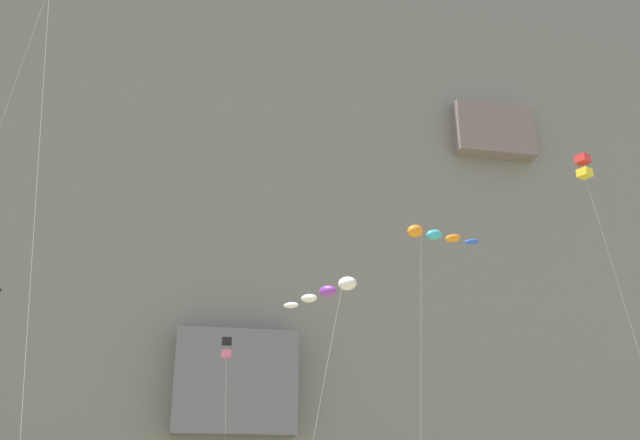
{
  "coord_description": "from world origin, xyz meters",
  "views": [
    {
      "loc": [
        -5.41,
        -13.26,
        2.32
      ],
      "look_at": [
        1.24,
        19.89,
        15.56
      ],
      "focal_mm": 40.07,
      "sensor_mm": 36.0,
      "label": 1
    }
  ],
  "objects_px": {
    "kite_box_near_cliff": "(584,167)",
    "kite_windsock_upper_mid": "(432,235)",
    "kite_box_low_center": "(227,348)",
    "kite_windsock_upper_right": "(329,291)"
  },
  "relations": [
    {
      "from": "kite_box_near_cliff",
      "to": "kite_windsock_upper_right",
      "type": "xyz_separation_m",
      "value": [
        -22.77,
        -12.25,
        -14.52
      ]
    },
    {
      "from": "kite_box_near_cliff",
      "to": "kite_windsock_upper_mid",
      "type": "bearing_deg",
      "value": -168.96
    },
    {
      "from": "kite_box_near_cliff",
      "to": "kite_windsock_upper_right",
      "type": "height_order",
      "value": "kite_box_near_cliff"
    },
    {
      "from": "kite_box_low_center",
      "to": "kite_box_near_cliff",
      "type": "bearing_deg",
      "value": -13.22
    },
    {
      "from": "kite_windsock_upper_right",
      "to": "kite_windsock_upper_mid",
      "type": "bearing_deg",
      "value": 46.54
    },
    {
      "from": "kite_windsock_upper_right",
      "to": "kite_box_near_cliff",
      "type": "bearing_deg",
      "value": 28.28
    },
    {
      "from": "kite_box_low_center",
      "to": "kite_windsock_upper_right",
      "type": "xyz_separation_m",
      "value": [
        3.56,
        -18.43,
        -0.66
      ]
    },
    {
      "from": "kite_windsock_upper_right",
      "to": "kite_windsock_upper_mid",
      "type": "relative_size",
      "value": 0.63
    },
    {
      "from": "kite_windsock_upper_right",
      "to": "kite_windsock_upper_mid",
      "type": "distance_m",
      "value": 14.93
    },
    {
      "from": "kite_box_low_center",
      "to": "kite_windsock_upper_mid",
      "type": "xyz_separation_m",
      "value": [
        12.64,
        -8.85,
        6.33
      ]
    }
  ]
}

